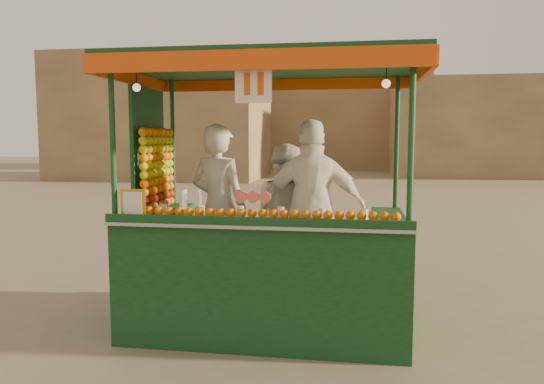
% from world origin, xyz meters
% --- Properties ---
extents(ground, '(90.00, 90.00, 0.00)m').
position_xyz_m(ground, '(0.00, 0.00, 0.00)').
color(ground, '#726652').
rests_on(ground, ground).
extents(building_left, '(10.00, 6.00, 6.00)m').
position_xyz_m(building_left, '(-9.00, 20.00, 3.00)').
color(building_left, '#9F875A').
rests_on(building_left, ground).
extents(building_right, '(9.00, 6.00, 5.00)m').
position_xyz_m(building_right, '(7.00, 24.00, 2.50)').
color(building_right, '#9F875A').
rests_on(building_right, ground).
extents(building_center, '(14.00, 7.00, 7.00)m').
position_xyz_m(building_center, '(-2.00, 30.00, 3.50)').
color(building_center, '#9F875A').
rests_on(building_center, ground).
extents(juice_cart, '(3.10, 2.01, 2.82)m').
position_xyz_m(juice_cart, '(-0.37, -0.07, 0.91)').
color(juice_cart, '#0E3517').
rests_on(juice_cart, ground).
extents(vendor_left, '(0.77, 0.61, 1.84)m').
position_xyz_m(vendor_left, '(-0.90, 0.24, 1.25)').
color(vendor_left, beige).
rests_on(vendor_left, ground).
extents(vendor_middle, '(1.00, 0.97, 1.63)m').
position_xyz_m(vendor_middle, '(-0.17, 0.38, 1.14)').
color(vendor_middle, silver).
rests_on(vendor_middle, ground).
extents(vendor_right, '(1.14, 0.55, 1.89)m').
position_xyz_m(vendor_right, '(0.17, 0.04, 1.27)').
color(vendor_right, white).
rests_on(vendor_right, ground).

